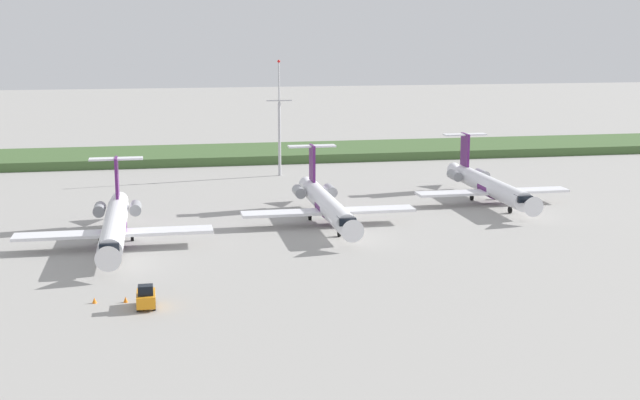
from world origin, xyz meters
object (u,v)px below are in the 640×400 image
(regional_jet_second, at_px, (326,204))
(baggage_tug, at_px, (146,297))
(safety_cone_front_marker, at_px, (94,300))
(regional_jet_third, at_px, (489,185))
(antenna_mast, at_px, (279,128))
(regional_jet_nearest, at_px, (115,224))
(safety_cone_mid_marker, at_px, (126,300))

(regional_jet_second, xyz_separation_m, baggage_tug, (-23.23, -31.73, -1.53))
(regional_jet_second, xyz_separation_m, safety_cone_front_marker, (-28.01, -29.41, -2.26))
(regional_jet_third, relative_size, baggage_tug, 9.69)
(regional_jet_second, distance_m, regional_jet_third, 27.77)
(baggage_tug, bearing_deg, antenna_mast, 72.16)
(regional_jet_nearest, distance_m, regional_jet_third, 55.67)
(antenna_mast, distance_m, safety_cone_front_marker, 73.22)
(regional_jet_second, bearing_deg, regional_jet_nearest, -165.00)
(regional_jet_nearest, bearing_deg, regional_jet_second, 15.00)
(antenna_mast, relative_size, safety_cone_front_marker, 36.45)
(safety_cone_front_marker, bearing_deg, regional_jet_second, 46.39)
(baggage_tug, height_order, safety_cone_front_marker, baggage_tug)
(baggage_tug, xyz_separation_m, safety_cone_mid_marker, (-1.92, 2.02, -0.73))
(safety_cone_front_marker, bearing_deg, antenna_mast, 68.01)
(regional_jet_nearest, distance_m, safety_cone_front_marker, 22.32)
(safety_cone_front_marker, bearing_deg, regional_jet_third, 35.24)
(regional_jet_third, relative_size, antenna_mast, 1.55)
(safety_cone_mid_marker, bearing_deg, baggage_tug, -46.41)
(regional_jet_third, relative_size, safety_cone_front_marker, 56.36)
(regional_jet_nearest, distance_m, regional_jet_second, 27.93)
(regional_jet_second, height_order, baggage_tug, regional_jet_second)
(regional_jet_second, relative_size, antenna_mast, 1.55)
(regional_jet_second, relative_size, regional_jet_third, 1.00)
(regional_jet_nearest, bearing_deg, regional_jet_third, 16.90)
(regional_jet_nearest, distance_m, safety_cone_mid_marker, 22.67)
(regional_jet_nearest, relative_size, baggage_tug, 9.69)
(antenna_mast, bearing_deg, safety_cone_mid_marker, -109.79)
(regional_jet_nearest, bearing_deg, safety_cone_front_marker, -92.66)
(antenna_mast, bearing_deg, baggage_tug, -107.84)
(antenna_mast, bearing_deg, regional_jet_third, -47.11)
(regional_jet_nearest, xyz_separation_m, safety_cone_front_marker, (-1.03, -22.18, -2.26))
(safety_cone_front_marker, bearing_deg, regional_jet_nearest, 87.34)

